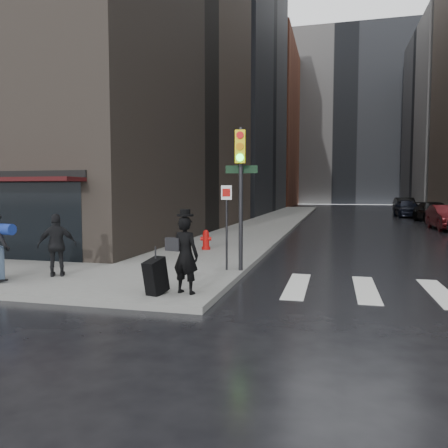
{
  "coord_description": "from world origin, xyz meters",
  "views": [
    {
      "loc": [
        4.33,
        -9.62,
        2.29
      ],
      "look_at": [
        1.08,
        3.29,
        1.3
      ],
      "focal_mm": 35.0,
      "sensor_mm": 36.0,
      "label": 1
    }
  ],
  "objects_px": {
    "man_greycoat": "(57,245)",
    "parked_car_5": "(405,206)",
    "man_overcoat": "(179,258)",
    "fire_hydrant": "(206,241)",
    "parked_car_2": "(447,217)",
    "parked_car_3": "(433,212)",
    "parked_car_4": "(407,208)",
    "traffic_light": "(239,179)"
  },
  "relations": [
    {
      "from": "parked_car_2",
      "to": "parked_car_5",
      "type": "distance_m",
      "value": 20.22
    },
    {
      "from": "traffic_light",
      "to": "fire_hydrant",
      "type": "xyz_separation_m",
      "value": [
        -2.11,
        3.98,
        -2.16
      ]
    },
    {
      "from": "parked_car_2",
      "to": "parked_car_3",
      "type": "height_order",
      "value": "parked_car_3"
    },
    {
      "from": "parked_car_5",
      "to": "traffic_light",
      "type": "bearing_deg",
      "value": -105.41
    },
    {
      "from": "parked_car_3",
      "to": "parked_car_4",
      "type": "relative_size",
      "value": 1.1
    },
    {
      "from": "parked_car_2",
      "to": "parked_car_4",
      "type": "height_order",
      "value": "parked_car_4"
    },
    {
      "from": "fire_hydrant",
      "to": "parked_car_4",
      "type": "bearing_deg",
      "value": 67.64
    },
    {
      "from": "fire_hydrant",
      "to": "parked_car_5",
      "type": "height_order",
      "value": "parked_car_5"
    },
    {
      "from": "man_overcoat",
      "to": "parked_car_2",
      "type": "distance_m",
      "value": 22.32
    },
    {
      "from": "man_greycoat",
      "to": "parked_car_2",
      "type": "xyz_separation_m",
      "value": [
        13.39,
        19.05,
        -0.2
      ]
    },
    {
      "from": "parked_car_4",
      "to": "parked_car_5",
      "type": "distance_m",
      "value": 6.78
    },
    {
      "from": "parked_car_5",
      "to": "fire_hydrant",
      "type": "bearing_deg",
      "value": -110.33
    },
    {
      "from": "fire_hydrant",
      "to": "parked_car_2",
      "type": "relative_size",
      "value": 0.16
    },
    {
      "from": "parked_car_5",
      "to": "parked_car_2",
      "type": "bearing_deg",
      "value": -92.54
    },
    {
      "from": "parked_car_2",
      "to": "parked_car_3",
      "type": "bearing_deg",
      "value": 83.57
    },
    {
      "from": "parked_car_3",
      "to": "man_overcoat",
      "type": "bearing_deg",
      "value": -114.81
    },
    {
      "from": "man_greycoat",
      "to": "fire_hydrant",
      "type": "distance_m",
      "value": 6.25
    },
    {
      "from": "parked_car_4",
      "to": "man_greycoat",
      "type": "bearing_deg",
      "value": -112.81
    },
    {
      "from": "parked_car_4",
      "to": "man_overcoat",
      "type": "bearing_deg",
      "value": -106.62
    },
    {
      "from": "man_overcoat",
      "to": "parked_car_2",
      "type": "relative_size",
      "value": 0.4
    },
    {
      "from": "man_greycoat",
      "to": "parked_car_4",
      "type": "xyz_separation_m",
      "value": [
        13.16,
        32.53,
        -0.13
      ]
    },
    {
      "from": "man_greycoat",
      "to": "parked_car_5",
      "type": "height_order",
      "value": "man_greycoat"
    },
    {
      "from": "man_overcoat",
      "to": "fire_hydrant",
      "type": "relative_size",
      "value": 2.49
    },
    {
      "from": "fire_hydrant",
      "to": "parked_car_3",
      "type": "relative_size",
      "value": 0.14
    },
    {
      "from": "man_overcoat",
      "to": "traffic_light",
      "type": "relative_size",
      "value": 0.47
    },
    {
      "from": "man_overcoat",
      "to": "parked_car_5",
      "type": "height_order",
      "value": "man_overcoat"
    },
    {
      "from": "fire_hydrant",
      "to": "parked_car_4",
      "type": "xyz_separation_m",
      "value": [
        10.97,
        26.68,
        0.33
      ]
    },
    {
      "from": "parked_car_2",
      "to": "parked_car_5",
      "type": "height_order",
      "value": "parked_car_5"
    },
    {
      "from": "man_overcoat",
      "to": "parked_car_3",
      "type": "xyz_separation_m",
      "value": [
        10.35,
        26.82,
        -0.15
      ]
    },
    {
      "from": "man_greycoat",
      "to": "parked_car_3",
      "type": "xyz_separation_m",
      "value": [
        13.99,
        25.79,
        -0.19
      ]
    },
    {
      "from": "man_overcoat",
      "to": "traffic_light",
      "type": "height_order",
      "value": "traffic_light"
    },
    {
      "from": "parked_car_2",
      "to": "parked_car_4",
      "type": "xyz_separation_m",
      "value": [
        -0.23,
        13.47,
        0.07
      ]
    },
    {
      "from": "man_greycoat",
      "to": "parked_car_5",
      "type": "relative_size",
      "value": 0.32
    },
    {
      "from": "fire_hydrant",
      "to": "parked_car_5",
      "type": "xyz_separation_m",
      "value": [
        11.77,
        33.42,
        0.35
      ]
    },
    {
      "from": "parked_car_3",
      "to": "man_greycoat",
      "type": "bearing_deg",
      "value": -122.19
    },
    {
      "from": "man_overcoat",
      "to": "fire_hydrant",
      "type": "bearing_deg",
      "value": -64.72
    },
    {
      "from": "parked_car_4",
      "to": "parked_car_5",
      "type": "xyz_separation_m",
      "value": [
        0.79,
        6.74,
        0.02
      ]
    },
    {
      "from": "man_overcoat",
      "to": "parked_car_4",
      "type": "xyz_separation_m",
      "value": [
        9.52,
        33.56,
        -0.1
      ]
    },
    {
      "from": "man_greycoat",
      "to": "parked_car_5",
      "type": "distance_m",
      "value": 41.67
    },
    {
      "from": "fire_hydrant",
      "to": "parked_car_2",
      "type": "bearing_deg",
      "value": 49.71
    },
    {
      "from": "man_greycoat",
      "to": "parked_car_4",
      "type": "height_order",
      "value": "man_greycoat"
    },
    {
      "from": "traffic_light",
      "to": "fire_hydrant",
      "type": "height_order",
      "value": "traffic_light"
    }
  ]
}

